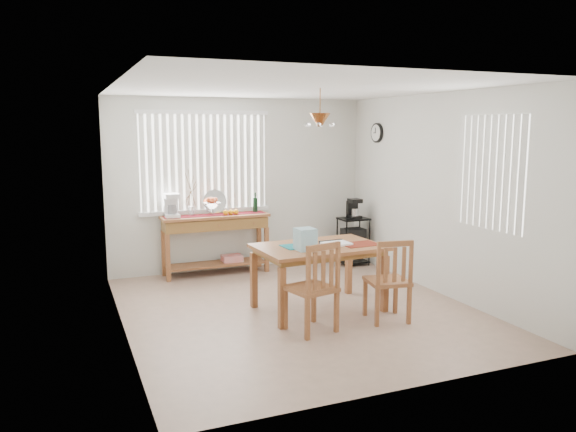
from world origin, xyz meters
name	(u,v)px	position (x,y,z in m)	size (l,w,h in m)	color
ground	(298,310)	(0.00, 0.00, -0.01)	(4.00, 4.50, 0.01)	tan
room_shell	(298,168)	(0.00, 0.02, 1.69)	(4.20, 4.70, 2.70)	silver
sideboard	(216,230)	(-0.46, 2.01, 0.67)	(1.58, 0.44, 0.89)	#945A32
sideboard_items	(198,206)	(-0.72, 2.02, 1.03)	(1.50, 0.37, 0.68)	maroon
wire_cart	(353,237)	(1.70, 1.74, 0.45)	(0.44, 0.35, 0.75)	black
cart_items	(353,209)	(1.70, 1.75, 0.89)	(0.18, 0.21, 0.31)	black
dining_table	(319,253)	(0.24, -0.08, 0.69)	(1.51, 1.02, 0.78)	#945A32
table_items	(313,241)	(0.10, -0.22, 0.88)	(1.14, 0.51, 0.25)	#146C75
chair_left	(313,288)	(-0.14, -0.75, 0.48)	(0.55, 0.55, 0.99)	#945A32
chair_right	(389,281)	(0.78, -0.75, 0.47)	(0.51, 0.51, 0.95)	#945A32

